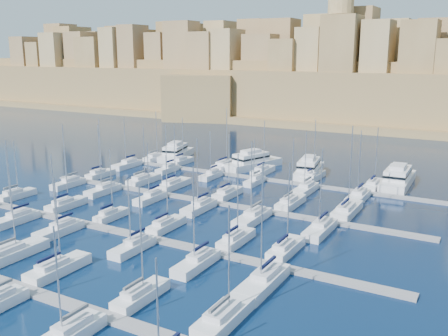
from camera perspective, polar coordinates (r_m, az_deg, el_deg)
The scene contains 50 objects.
ground at distance 91.71m, azimuth -4.43°, elevation -5.64°, with size 600.00×600.00×0.00m, color #061232.
pontoon_near at distance 68.28m, azimuth -20.94°, elevation -13.13°, with size 84.00×2.00×0.40m, color slate.
pontoon_mid_near at distance 82.56m, azimuth -9.11°, elevation -7.78°, with size 84.00×2.00×0.40m, color slate.
pontoon_mid_far at distance 99.69m, azimuth -1.23°, elevation -3.94°, with size 84.00×2.00×0.40m, color slate.
pontoon_far at distance 118.44m, azimuth 4.20°, elevation -1.22°, with size 84.00×2.00×0.40m, color slate.
sailboat_2 at distance 80.11m, azimuth -23.00°, elevation -8.92°, with size 3.20×10.67×17.71m.
sailboat_3 at distance 72.76m, azimuth -18.48°, elevation -10.80°, with size 2.92×9.72×13.57m.
sailboat_4 at distance 63.00m, azimuth -9.52°, elevation -14.13°, with size 2.57×8.57×14.58m.
sailboat_5 at distance 58.01m, azimuth 0.23°, elevation -16.46°, with size 3.15×10.49×13.73m.
sailboat_10 at distance 56.92m, azimuth -17.51°, elevation -17.77°, with size 2.79×9.30×13.20m.
sailboat_12 at distance 111.44m, azimuth -22.66°, elevation -2.86°, with size 2.47×8.24×12.14m.
sailboat_13 at distance 101.20m, azimuth -17.59°, elevation -4.00°, with size 2.65×8.82×11.73m.
sailboat_14 at distance 92.57m, azimuth -12.78°, elevation -5.28°, with size 2.22×7.42×13.04m.
sailboat_15 at distance 85.84m, azimuth -6.65°, elevation -6.50°, with size 2.55×8.51×13.15m.
sailboat_16 at distance 79.15m, azimuth 1.37°, elevation -8.12°, with size 2.60×8.67×14.61m.
sailboat_17 at distance 76.10m, azimuth 7.06°, elevation -9.12°, with size 2.75×9.18×14.14m.
sailboat_19 at distance 95.56m, azimuth -22.74°, elevation -5.40°, with size 2.69×8.96×14.40m.
sailboat_20 at distance 87.50m, azimuth -18.29°, elevation -6.71°, with size 2.69×8.98×13.86m.
sailboat_21 at distance 77.49m, azimuth -10.35°, elevation -8.84°, with size 2.56×8.53×11.64m.
sailboat_22 at distance 70.90m, azimuth -3.15°, elevation -10.74°, with size 2.72×9.08×14.91m.
sailboat_23 at distance 65.57m, azimuth 4.49°, elevation -12.81°, with size 3.24×10.80×16.74m.
sailboat_24 at distance 123.79m, azimuth -13.97°, elevation -0.69°, with size 2.44×8.14×14.28m.
sailboat_25 at distance 116.21m, azimuth -9.20°, elevation -1.36°, with size 2.87×9.57×13.69m.
sailboat_26 at distance 111.34m, azimuth -5.75°, elevation -1.89°, with size 2.93×9.78×14.37m.
sailboat_27 at distance 103.88m, azimuth 0.41°, elevation -2.92°, with size 2.70×8.99×13.42m.
sailboat_28 at distance 98.47m, azimuth 7.61°, elevation -3.94°, with size 2.90×9.67×13.64m.
sailboat_29 at distance 95.67m, azimuth 13.87°, elevation -4.70°, with size 3.24×10.80×16.86m.
sailboat_30 at distance 116.94m, azimuth -17.36°, elevation -1.70°, with size 2.55×8.50×14.58m.
sailboat_31 at distance 109.46m, azimuth -13.62°, elevation -2.46°, with size 2.69×8.97×15.06m.
sailboat_32 at distance 101.85m, azimuth -8.38°, elevation -3.40°, with size 2.52×8.39×12.41m.
sailboat_33 at distance 95.00m, azimuth -2.84°, elevation -4.47°, with size 2.75×9.17×14.35m.
sailboat_34 at distance 89.14m, azimuth 3.28°, elevation -5.66°, with size 3.11×10.36×14.85m.
sailboat_35 at distance 84.91m, azimuth 10.93°, elevation -6.86°, with size 3.00×9.99×14.75m.
sailboat_36 at distance 140.48m, azimuth -7.78°, elevation 1.19°, with size 2.66×8.88×14.00m.
sailboat_37 at distance 135.10m, azimuth -4.83°, elevation 0.79°, with size 2.47×8.23×12.87m.
sailboat_38 at distance 129.43m, azimuth 0.17°, elevation 0.31°, with size 3.18×10.59×15.84m.
sailboat_39 at distance 123.94m, azimuth 4.45°, elevation -0.32°, with size 2.75×9.17×13.48m.
sailboat_40 at distance 119.78m, azimuth 10.09°, elevation -0.95°, with size 3.08×10.26×14.54m.
sailboat_41 at distance 115.45m, azimuth 16.74°, elevation -1.85°, with size 2.70×9.01×13.86m.
sailboat_42 at distance 132.88m, azimuth -10.98°, elevation 0.39°, with size 2.80×9.34×13.25m.
sailboat_43 at distance 126.09m, azimuth -6.45°, elevation -0.14°, with size 2.27×7.58×12.36m.
sailboat_44 at distance 119.16m, azimuth -1.46°, elevation -0.85°, with size 2.31×7.69×11.69m.
sailboat_45 at distance 114.02m, azimuth 3.53°, elevation -1.51°, with size 2.21×7.36×10.70m.
sailboat_46 at distance 108.31m, azimuth 9.27°, elevation -2.42°, with size 2.88×9.60×13.49m.
sailboat_47 at distance 105.04m, azimuth 15.07°, elevation -3.19°, with size 2.94×9.80×14.74m.
motor_yacht_a at distance 141.29m, azimuth -5.53°, elevation 1.73°, with size 8.96×17.24×5.25m.
motor_yacht_b at distance 129.46m, azimuth 3.26°, elevation 0.72°, with size 10.27×17.60×5.25m.
motor_yacht_c at distance 123.33m, azimuth 9.68°, elevation -0.07°, with size 7.66×16.94×5.25m.
motor_yacht_d at distance 119.11m, azimuth 19.24°, elevation -1.09°, with size 6.01×18.43×5.25m.
fortified_city at distance 232.87m, azimuth 17.48°, elevation 8.87°, with size 460.00×108.95×59.52m.
Camera 1 is at (48.71, -71.94, 29.34)m, focal length 40.00 mm.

